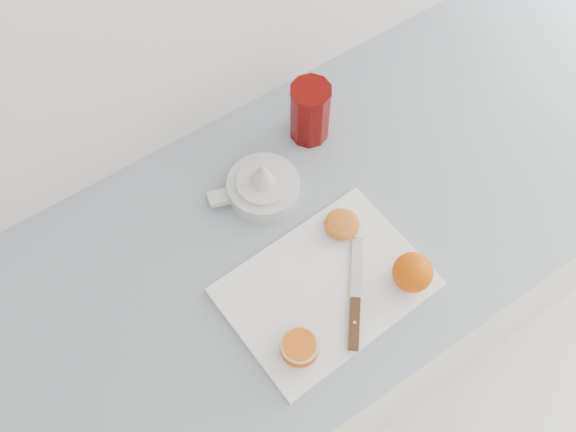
{
  "coord_description": "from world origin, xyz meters",
  "views": [
    {
      "loc": [
        -0.17,
        1.26,
        1.92
      ],
      "look_at": [
        0.13,
        1.7,
        0.96
      ],
      "focal_mm": 40.0,
      "sensor_mm": 36.0,
      "label": 1
    }
  ],
  "objects_px": {
    "counter": "(315,303)",
    "red_tumbler": "(310,114)",
    "half_orange": "(299,348)",
    "cutting_board": "(326,287)",
    "citrus_juicer": "(263,185)"
  },
  "relations": [
    {
      "from": "red_tumbler",
      "to": "cutting_board",
      "type": "bearing_deg",
      "value": -120.1
    },
    {
      "from": "counter",
      "to": "red_tumbler",
      "type": "relative_size",
      "value": 18.24
    },
    {
      "from": "half_orange",
      "to": "cutting_board",
      "type": "bearing_deg",
      "value": 33.71
    },
    {
      "from": "counter",
      "to": "citrus_juicer",
      "type": "xyz_separation_m",
      "value": [
        -0.07,
        0.1,
        0.47
      ]
    },
    {
      "from": "counter",
      "to": "half_orange",
      "type": "bearing_deg",
      "value": -134.22
    },
    {
      "from": "red_tumbler",
      "to": "counter",
      "type": "bearing_deg",
      "value": -117.02
    },
    {
      "from": "citrus_juicer",
      "to": "red_tumbler",
      "type": "distance_m",
      "value": 0.17
    },
    {
      "from": "half_orange",
      "to": "red_tumbler",
      "type": "distance_m",
      "value": 0.45
    },
    {
      "from": "red_tumbler",
      "to": "half_orange",
      "type": "bearing_deg",
      "value": -127.12
    },
    {
      "from": "counter",
      "to": "red_tumbler",
      "type": "height_order",
      "value": "red_tumbler"
    },
    {
      "from": "counter",
      "to": "half_orange",
      "type": "distance_m",
      "value": 0.55
    },
    {
      "from": "half_orange",
      "to": "citrus_juicer",
      "type": "relative_size",
      "value": 0.37
    },
    {
      "from": "cutting_board",
      "to": "red_tumbler",
      "type": "bearing_deg",
      "value": 59.9
    },
    {
      "from": "cutting_board",
      "to": "red_tumbler",
      "type": "xyz_separation_m",
      "value": [
        0.17,
        0.29,
        0.05
      ]
    },
    {
      "from": "counter",
      "to": "cutting_board",
      "type": "distance_m",
      "value": 0.47
    }
  ]
}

